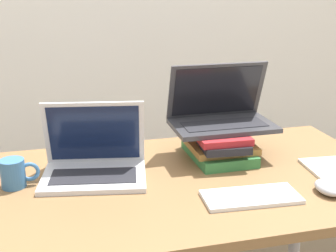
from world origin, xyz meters
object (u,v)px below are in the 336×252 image
at_px(laptop_left, 94,162).
at_px(mouse, 328,188).
at_px(laptop_on_books, 221,114).
at_px(book_stack, 219,144).
at_px(mug, 14,173).
at_px(wireless_keyboard, 251,197).

relative_size(laptop_left, mouse, 3.62).
relative_size(laptop_on_books, mouse, 3.54).
relative_size(book_stack, mug, 2.50).
bearing_deg(mug, wireless_keyboard, -21.22).
bearing_deg(book_stack, wireless_keyboard, -93.59).
distance_m(book_stack, mug, 0.69).
distance_m(laptop_left, laptop_on_books, 0.48).
xyz_separation_m(book_stack, mug, (-0.68, -0.07, -0.01)).
height_order(laptop_on_books, wireless_keyboard, laptop_on_books).
relative_size(wireless_keyboard, mouse, 2.87).
xyz_separation_m(laptop_on_books, mouse, (0.20, -0.38, -0.13)).
xyz_separation_m(laptop_left, laptop_on_books, (0.46, 0.08, 0.10)).
bearing_deg(wireless_keyboard, book_stack, 86.41).
bearing_deg(book_stack, laptop_on_books, 64.13).
bearing_deg(laptop_on_books, laptop_left, -170.00).
bearing_deg(laptop_on_books, wireless_keyboard, -95.93).
distance_m(laptop_on_books, mug, 0.72).
height_order(book_stack, wireless_keyboard, book_stack).
bearing_deg(laptop_left, laptop_on_books, 10.00).
bearing_deg(mouse, wireless_keyboard, 174.32).
height_order(laptop_left, mouse, laptop_left).
distance_m(laptop_left, mouse, 0.72).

